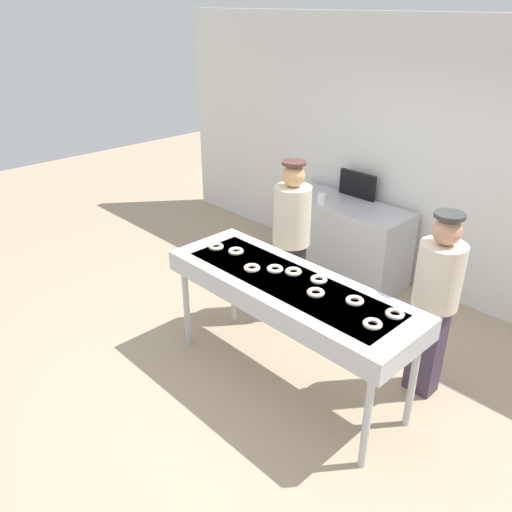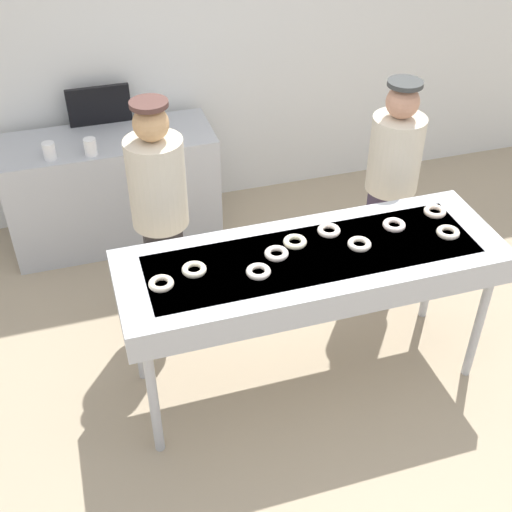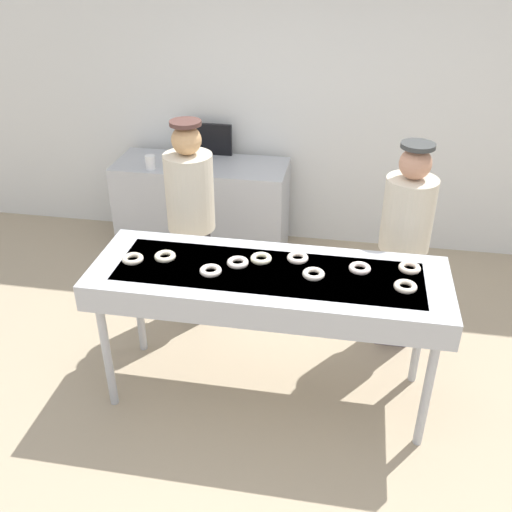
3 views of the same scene
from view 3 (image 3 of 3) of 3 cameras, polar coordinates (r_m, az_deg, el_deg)
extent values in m
plane|color=tan|center=(4.10, 1.09, -13.26)|extent=(16.00, 16.00, 0.00)
cube|color=white|center=(5.49, 5.24, 15.47)|extent=(8.00, 0.12, 2.86)
cube|color=#B7BABF|center=(3.54, 1.23, -2.73)|extent=(2.20, 0.74, 0.17)
cube|color=slate|center=(3.52, 1.23, -2.09)|extent=(1.87, 0.52, 0.08)
cylinder|color=#B7BABF|center=(3.86, -14.62, -9.67)|extent=(0.06, 0.06, 0.80)
cylinder|color=#B7BABF|center=(3.63, 16.64, -13.12)|extent=(0.06, 0.06, 0.80)
cylinder|color=#B7BABF|center=(4.28, -11.63, -4.82)|extent=(0.06, 0.06, 0.80)
cylinder|color=#B7BABF|center=(4.07, 16.00, -7.54)|extent=(0.06, 0.06, 0.80)
torus|color=white|center=(3.48, -4.55, -1.46)|extent=(0.16, 0.16, 0.03)
torus|color=#F5EBC6|center=(3.66, -9.06, -0.04)|extent=(0.18, 0.18, 0.03)
torus|color=#F5E2C6|center=(3.43, 14.68, -2.96)|extent=(0.19, 0.19, 0.03)
torus|color=#FCF2C7|center=(3.59, 0.51, -0.25)|extent=(0.17, 0.17, 0.03)
torus|color=#F6E0D3|center=(3.55, 10.32, -1.21)|extent=(0.19, 0.19, 0.03)
torus|color=#FCE0C4|center=(3.62, 15.08, -1.15)|extent=(0.19, 0.19, 0.03)
torus|color=#F2E2C4|center=(3.67, -12.21, -0.28)|extent=(0.19, 0.19, 0.03)
torus|color=white|center=(3.55, -1.84, -0.65)|extent=(0.18, 0.18, 0.03)
torus|color=white|center=(3.61, 4.18, -0.19)|extent=(0.17, 0.17, 0.03)
torus|color=#EFE1CB|center=(3.45, 5.76, -1.79)|extent=(0.16, 0.16, 0.03)
cube|color=#2B2728|center=(4.62, -6.13, -1.55)|extent=(0.24, 0.18, 0.80)
cylinder|color=beige|center=(4.29, -6.63, 6.35)|extent=(0.36, 0.36, 0.59)
sphere|color=tan|center=(4.15, -6.96, 11.42)|extent=(0.22, 0.22, 0.22)
cylinder|color=#4F312B|center=(4.11, -7.07, 13.04)|extent=(0.23, 0.23, 0.03)
cube|color=#3F3248|center=(4.42, 13.79, -3.80)|extent=(0.24, 0.18, 0.82)
cylinder|color=beige|center=(4.09, 14.92, 4.06)|extent=(0.35, 0.35, 0.52)
sphere|color=tan|center=(3.94, 15.63, 8.89)|extent=(0.22, 0.22, 0.22)
cylinder|color=#363837|center=(3.90, 15.87, 10.56)|extent=(0.23, 0.23, 0.03)
cube|color=#B7BABF|center=(5.56, -5.31, 4.86)|extent=(1.61, 0.63, 0.90)
cylinder|color=white|center=(5.20, -7.59, 8.98)|extent=(0.09, 0.09, 0.13)
cylinder|color=white|center=(5.31, -10.50, 9.20)|extent=(0.09, 0.09, 0.13)
cube|color=black|center=(5.58, -4.91, 11.56)|extent=(0.48, 0.04, 0.30)
camera|label=1|loc=(1.97, 93.68, 2.73)|focal=36.41mm
camera|label=2|loc=(1.67, -82.47, 20.99)|focal=46.75mm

